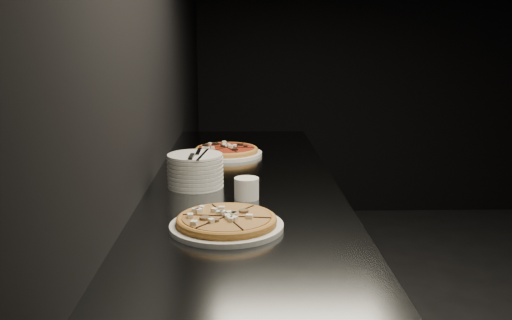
{
  "coord_description": "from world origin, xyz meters",
  "views": [
    {
      "loc": [
        -2.13,
        -2.22,
        1.5
      ],
      "look_at": [
        -2.08,
        -0.0,
        1.01
      ],
      "focal_mm": 40.0,
      "sensor_mm": 36.0,
      "label": 1
    }
  ],
  "objects_px": {
    "pizza_tomato": "(227,151)",
    "plate_stack": "(195,170)",
    "ramekin": "(247,188)",
    "cutlery": "(197,154)",
    "pizza_mushroom": "(227,222)",
    "counter": "(244,288)"
  },
  "relations": [
    {
      "from": "counter",
      "to": "ramekin",
      "type": "height_order",
      "value": "ramekin"
    },
    {
      "from": "pizza_tomato",
      "to": "plate_stack",
      "type": "distance_m",
      "value": 0.59
    },
    {
      "from": "pizza_tomato",
      "to": "ramekin",
      "type": "bearing_deg",
      "value": -83.04
    },
    {
      "from": "pizza_tomato",
      "to": "ramekin",
      "type": "relative_size",
      "value": 3.92
    },
    {
      "from": "plate_stack",
      "to": "cutlery",
      "type": "relative_size",
      "value": 0.95
    },
    {
      "from": "pizza_tomato",
      "to": "pizza_mushroom",
      "type": "bearing_deg",
      "value": -88.48
    },
    {
      "from": "plate_stack",
      "to": "cutlery",
      "type": "distance_m",
      "value": 0.07
    },
    {
      "from": "counter",
      "to": "pizza_mushroom",
      "type": "distance_m",
      "value": 0.74
    },
    {
      "from": "plate_stack",
      "to": "pizza_mushroom",
      "type": "bearing_deg",
      "value": -75.0
    },
    {
      "from": "plate_stack",
      "to": "ramekin",
      "type": "xyz_separation_m",
      "value": [
        0.2,
        -0.18,
        -0.02
      ]
    },
    {
      "from": "cutlery",
      "to": "pizza_mushroom",
      "type": "bearing_deg",
      "value": -74.22
    },
    {
      "from": "counter",
      "to": "cutlery",
      "type": "relative_size",
      "value": 10.8
    },
    {
      "from": "plate_stack",
      "to": "ramekin",
      "type": "distance_m",
      "value": 0.27
    },
    {
      "from": "counter",
      "to": "cutlery",
      "type": "bearing_deg",
      "value": -156.41
    },
    {
      "from": "plate_stack",
      "to": "ramekin",
      "type": "bearing_deg",
      "value": -41.85
    },
    {
      "from": "counter",
      "to": "pizza_mushroom",
      "type": "relative_size",
      "value": 6.95
    },
    {
      "from": "counter",
      "to": "pizza_tomato",
      "type": "height_order",
      "value": "pizza_tomato"
    },
    {
      "from": "pizza_tomato",
      "to": "plate_stack",
      "type": "xyz_separation_m",
      "value": [
        -0.11,
        -0.58,
        0.04
      ]
    },
    {
      "from": "pizza_tomato",
      "to": "counter",
      "type": "bearing_deg",
      "value": -81.01
    },
    {
      "from": "pizza_mushroom",
      "to": "cutlery",
      "type": "bearing_deg",
      "value": 104.54
    },
    {
      "from": "pizza_mushroom",
      "to": "counter",
      "type": "bearing_deg",
      "value": 84.6
    },
    {
      "from": "pizza_tomato",
      "to": "plate_stack",
      "type": "height_order",
      "value": "plate_stack"
    }
  ]
}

